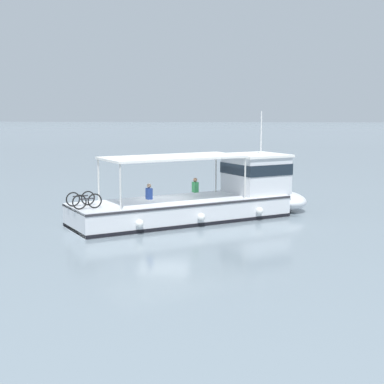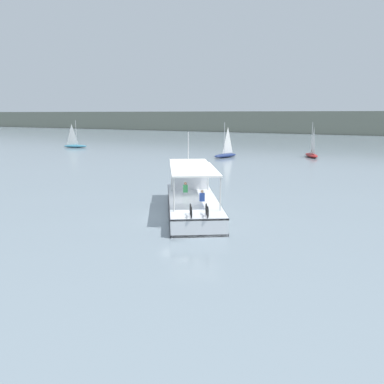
% 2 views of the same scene
% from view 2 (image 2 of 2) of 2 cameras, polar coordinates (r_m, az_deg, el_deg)
% --- Properties ---
extents(ground_plane, '(400.00, 400.00, 0.00)m').
position_cam_2_polar(ground_plane, '(26.56, -1.39, -3.49)').
color(ground_plane, gray).
extents(distant_shoreline, '(400.00, 28.00, 7.45)m').
position_cam_2_polar(distant_shoreline, '(149.19, 24.29, 9.07)').
color(distant_shoreline, slate).
rests_on(distant_shoreline, ground).
extents(ferry_main, '(9.52, 12.34, 5.32)m').
position_cam_2_polar(ferry_main, '(28.54, -0.14, -0.36)').
color(ferry_main, silver).
rests_on(ferry_main, ground).
extents(sailboat_horizon_east, '(2.73, 5.00, 5.40)m').
position_cam_2_polar(sailboat_horizon_east, '(62.35, 4.84, 5.46)').
color(sailboat_horizon_east, navy).
rests_on(sailboat_horizon_east, ground).
extents(sailboat_horizon_west, '(4.99, 2.99, 5.40)m').
position_cam_2_polar(sailboat_horizon_west, '(83.55, -16.42, 6.50)').
color(sailboat_horizon_west, teal).
rests_on(sailboat_horizon_west, ground).
extents(sailboat_near_starboard, '(3.49, 4.89, 5.40)m').
position_cam_2_polar(sailboat_near_starboard, '(65.14, 16.79, 5.27)').
color(sailboat_near_starboard, maroon).
rests_on(sailboat_near_starboard, ground).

